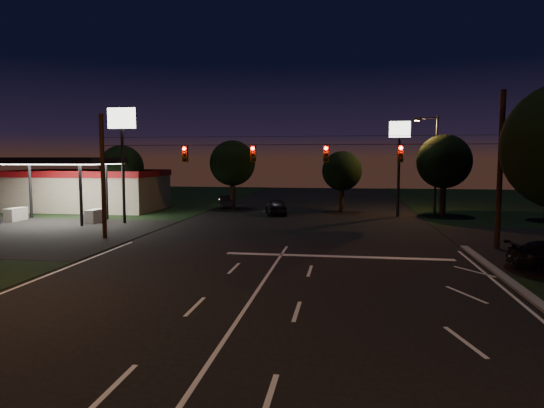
# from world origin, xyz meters

# --- Properties ---
(ground) EXTENTS (140.00, 140.00, 0.00)m
(ground) POSITION_xyz_m (0.00, 0.00, 0.00)
(ground) COLOR black
(ground) RESTS_ON ground
(cross_street_left) EXTENTS (20.00, 16.00, 0.02)m
(cross_street_left) POSITION_xyz_m (-20.00, 16.00, 0.00)
(cross_street_left) COLOR black
(cross_street_left) RESTS_ON ground
(stop_bar) EXTENTS (12.00, 0.50, 0.01)m
(stop_bar) POSITION_xyz_m (3.00, 11.50, 0.01)
(stop_bar) COLOR silver
(stop_bar) RESTS_ON ground
(utility_pole_right) EXTENTS (0.30, 0.30, 9.00)m
(utility_pole_right) POSITION_xyz_m (12.00, 15.00, 0.00)
(utility_pole_right) COLOR black
(utility_pole_right) RESTS_ON ground
(utility_pole_left) EXTENTS (0.28, 0.28, 8.00)m
(utility_pole_left) POSITION_xyz_m (-12.00, 15.00, 0.00)
(utility_pole_left) COLOR black
(utility_pole_left) RESTS_ON ground
(signal_span) EXTENTS (24.00, 0.40, 1.56)m
(signal_span) POSITION_xyz_m (-0.00, 14.96, 5.50)
(signal_span) COLOR black
(signal_span) RESTS_ON ground
(gas_station) EXTENTS (14.20, 16.10, 5.25)m
(gas_station) POSITION_xyz_m (-21.86, 30.39, 2.38)
(gas_station) COLOR gray
(gas_station) RESTS_ON ground
(pole_sign_left_near) EXTENTS (2.20, 0.30, 9.10)m
(pole_sign_left_near) POSITION_xyz_m (-14.00, 22.00, 6.98)
(pole_sign_left_near) COLOR black
(pole_sign_left_near) RESTS_ON ground
(pole_sign_right) EXTENTS (1.80, 0.30, 8.40)m
(pole_sign_right) POSITION_xyz_m (8.00, 30.00, 6.24)
(pole_sign_right) COLOR black
(pole_sign_right) RESTS_ON ground
(street_light_right_far) EXTENTS (2.20, 0.35, 9.00)m
(street_light_right_far) POSITION_xyz_m (11.24, 32.00, 5.24)
(street_light_right_far) COLOR black
(street_light_right_far) RESTS_ON ground
(tree_far_a) EXTENTS (4.20, 4.20, 6.42)m
(tree_far_a) POSITION_xyz_m (-17.98, 30.12, 4.26)
(tree_far_a) COLOR black
(tree_far_a) RESTS_ON ground
(tree_far_b) EXTENTS (4.60, 4.60, 6.98)m
(tree_far_b) POSITION_xyz_m (-7.98, 34.13, 4.61)
(tree_far_b) COLOR black
(tree_far_b) RESTS_ON ground
(tree_far_c) EXTENTS (3.80, 3.80, 5.86)m
(tree_far_c) POSITION_xyz_m (3.02, 33.10, 3.90)
(tree_far_c) COLOR black
(tree_far_c) RESTS_ON ground
(tree_far_d) EXTENTS (4.80, 4.80, 7.30)m
(tree_far_d) POSITION_xyz_m (12.02, 31.13, 4.83)
(tree_far_d) COLOR black
(tree_far_d) RESTS_ON ground
(car_oncoming_a) EXTENTS (2.68, 4.63, 1.48)m
(car_oncoming_a) POSITION_xyz_m (-2.93, 29.87, 0.74)
(car_oncoming_a) COLOR black
(car_oncoming_a) RESTS_ON ground
(car_oncoming_b) EXTENTS (2.40, 4.21, 1.31)m
(car_oncoming_b) POSITION_xyz_m (-9.00, 35.22, 0.66)
(car_oncoming_b) COLOR black
(car_oncoming_b) RESTS_ON ground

